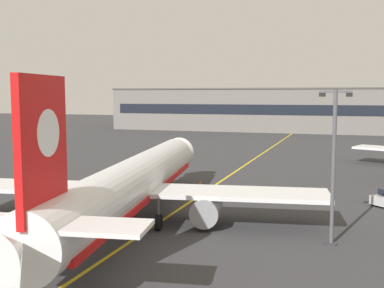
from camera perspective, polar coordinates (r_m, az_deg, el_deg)
name	(u,v)px	position (r m, az deg, el deg)	size (l,w,h in m)	color
ground_plane	(86,274)	(30.12, -12.62, -14.97)	(400.00, 400.00, 0.00)	#353538
taxiway_centreline	(216,184)	(57.05, 2.95, -4.84)	(0.30, 180.00, 0.01)	yellow
airliner_foreground	(133,183)	(39.83, -7.11, -4.67)	(32.36, 41.41, 11.65)	white
apron_lamp_post	(334,164)	(34.95, 16.61, -2.32)	(2.24, 0.90, 11.02)	#515156
safety_cone_by_nose_gear	(200,183)	(56.09, 0.99, -4.75)	(0.44, 0.44, 0.55)	orange
terminal_building	(311,110)	(138.27, 14.09, 3.96)	(118.14, 12.40, 12.56)	slate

